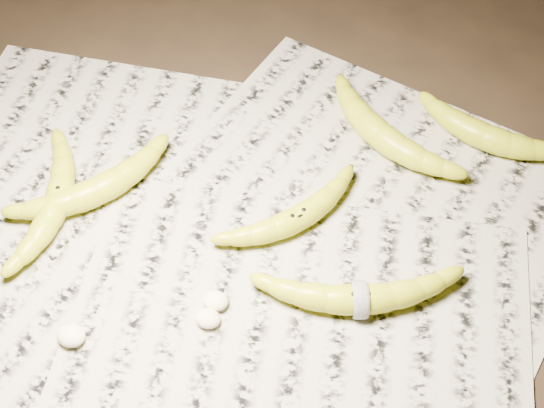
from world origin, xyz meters
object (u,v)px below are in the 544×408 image
(banana_upper_b, at_px, (486,135))
(banana_upper_a, at_px, (381,134))
(banana_taped, at_px, (360,298))
(banana_center, at_px, (297,217))
(banana_left_b, at_px, (98,189))
(banana_left_a, at_px, (56,199))

(banana_upper_b, bearing_deg, banana_upper_a, -150.23)
(banana_taped, distance_m, banana_upper_a, 0.27)
(banana_center, distance_m, banana_upper_a, 0.19)
(banana_upper_b, bearing_deg, banana_left_b, -139.31)
(banana_left_b, bearing_deg, banana_left_a, 164.02)
(banana_left_a, height_order, banana_center, banana_left_a)
(banana_taped, bearing_deg, banana_upper_a, 77.47)
(banana_center, bearing_deg, banana_upper_b, -5.01)
(banana_upper_b, bearing_deg, banana_center, -121.81)
(banana_center, distance_m, banana_taped, 0.14)
(banana_left_b, height_order, banana_taped, banana_left_b)
(banana_center, xyz_separation_m, banana_upper_a, (0.08, 0.17, 0.00))
(banana_left_a, relative_size, banana_center, 1.10)
(banana_center, height_order, banana_taped, banana_taped)
(banana_center, bearing_deg, banana_taped, -91.63)
(banana_center, height_order, banana_upper_a, banana_upper_a)
(banana_upper_a, height_order, banana_upper_b, banana_upper_a)
(banana_left_b, xyz_separation_m, banana_upper_a, (0.34, 0.20, 0.00))
(banana_left_a, bearing_deg, banana_center, -89.03)
(banana_left_a, height_order, banana_upper_a, banana_upper_a)
(banana_left_a, xyz_separation_m, banana_center, (0.31, 0.06, -0.00))
(banana_taped, height_order, banana_upper_a, banana_upper_a)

